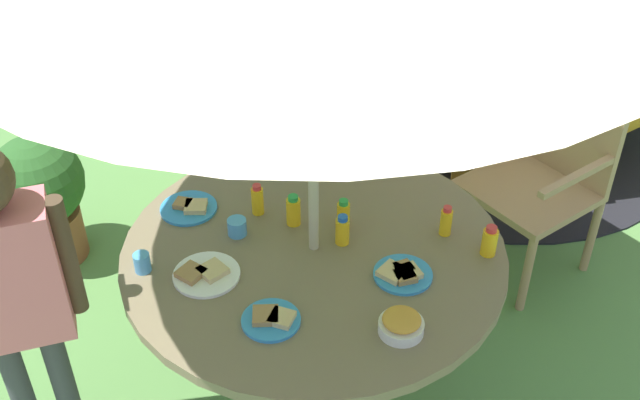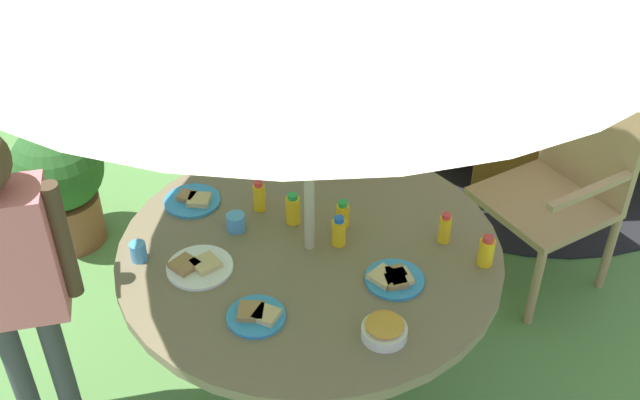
{
  "view_description": "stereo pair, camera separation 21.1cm",
  "coord_description": "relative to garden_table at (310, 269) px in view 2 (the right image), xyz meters",
  "views": [
    {
      "loc": [
        0.3,
        -2.09,
        2.48
      ],
      "look_at": [
        0.0,
        0.16,
        0.78
      ],
      "focal_mm": 43.08,
      "sensor_mm": 36.0,
      "label": 1
    },
    {
      "loc": [
        0.5,
        -2.05,
        2.48
      ],
      "look_at": [
        0.0,
        0.16,
        0.78
      ],
      "focal_mm": 43.08,
      "sensor_mm": 36.0,
      "label": 2
    }
  ],
  "objects": [
    {
      "name": "dome_tent",
      "position": [
        0.82,
        2.05,
        0.08
      ],
      "size": [
        2.26,
        2.26,
        1.35
      ],
      "rotation": [
        0.0,
        0.0,
        0.04
      ],
      "color": "orange",
      "rests_on": "ground_plane"
    },
    {
      "name": "cup_near",
      "position": [
        -0.57,
        -0.2,
        0.15
      ],
      "size": [
        0.06,
        0.06,
        0.07
      ],
      "primitive_type": "cylinder",
      "color": "#4C99D8",
      "rests_on": "garden_table"
    },
    {
      "name": "child_in_pink_shirt",
      "position": [
        -0.92,
        -0.44,
        0.26
      ],
      "size": [
        0.41,
        0.32,
        1.32
      ],
      "rotation": [
        0.0,
        0.0,
        0.44
      ],
      "color": "#3F3F47",
      "rests_on": "ground_plane"
    },
    {
      "name": "juice_bottle_mid_right",
      "position": [
        0.1,
        0.04,
        0.17
      ],
      "size": [
        0.05,
        0.05,
        0.12
      ],
      "color": "yellow",
      "rests_on": "garden_table"
    },
    {
      "name": "juice_bottle_near_left",
      "position": [
        0.62,
        0.05,
        0.17
      ],
      "size": [
        0.06,
        0.06,
        0.12
      ],
      "color": "yellow",
      "rests_on": "garden_table"
    },
    {
      "name": "plate_far_left",
      "position": [
        -0.35,
        -0.2,
        0.12
      ],
      "size": [
        0.23,
        0.23,
        0.03
      ],
      "color": "white",
      "rests_on": "garden_table"
    },
    {
      "name": "ground_plane",
      "position": [
        0.0,
        0.0,
        -0.6
      ],
      "size": [
        10.0,
        10.0,
        0.02
      ],
      "primitive_type": "cube",
      "color": "#548442"
    },
    {
      "name": "snack_bowl",
      "position": [
        0.33,
        -0.37,
        0.14
      ],
      "size": [
        0.15,
        0.15,
        0.07
      ],
      "color": "white",
      "rests_on": "garden_table"
    },
    {
      "name": "potted_plant",
      "position": [
        -1.37,
        0.6,
        -0.22
      ],
      "size": [
        0.43,
        0.43,
        0.66
      ],
      "color": "brown",
      "rests_on": "ground_plane"
    },
    {
      "name": "plate_front_edge",
      "position": [
        -0.5,
        0.16,
        0.12
      ],
      "size": [
        0.22,
        0.22,
        0.03
      ],
      "color": "#338CD8",
      "rests_on": "garden_table"
    },
    {
      "name": "wooden_chair",
      "position": [
        0.94,
        0.9,
        -0.07
      ],
      "size": [
        0.71,
        0.71,
        0.92
      ],
      "rotation": [
        0.0,
        0.0,
        -0.81
      ],
      "color": "tan",
      "rests_on": "ground_plane"
    },
    {
      "name": "juice_bottle_mid_left",
      "position": [
        0.09,
        0.15,
        0.16
      ],
      "size": [
        0.05,
        0.05,
        0.11
      ],
      "color": "yellow",
      "rests_on": "garden_table"
    },
    {
      "name": "plate_back_edge",
      "position": [
        -0.08,
        -0.38,
        0.12
      ],
      "size": [
        0.19,
        0.19,
        0.03
      ],
      "color": "#338CD8",
      "rests_on": "garden_table"
    },
    {
      "name": "garden_table",
      "position": [
        0.0,
        0.0,
        0.0
      ],
      "size": [
        1.38,
        1.38,
        0.7
      ],
      "color": "tan",
      "rests_on": "ground_plane"
    },
    {
      "name": "plate_far_right",
      "position": [
        0.32,
        -0.12,
        0.12
      ],
      "size": [
        0.2,
        0.2,
        0.03
      ],
      "color": "#338CD8",
      "rests_on": "garden_table"
    },
    {
      "name": "juice_bottle_center_back",
      "position": [
        -0.24,
        0.17,
        0.17
      ],
      "size": [
        0.05,
        0.05,
        0.13
      ],
      "color": "yellow",
      "rests_on": "garden_table"
    },
    {
      "name": "child_in_yellow_shirt",
      "position": [
        -0.03,
        0.98,
        0.26
      ],
      "size": [
        0.23,
        0.45,
        1.32
      ],
      "rotation": [
        0.0,
        0.0,
        -1.54
      ],
      "color": "brown",
      "rests_on": "ground_plane"
    },
    {
      "name": "juice_bottle_center_front",
      "position": [
        -0.09,
        0.13,
        0.17
      ],
      "size": [
        0.05,
        0.05,
        0.13
      ],
      "color": "yellow",
      "rests_on": "garden_table"
    },
    {
      "name": "juice_bottle_near_right",
      "position": [
        0.47,
        0.14,
        0.17
      ],
      "size": [
        0.04,
        0.04,
        0.12
      ],
      "color": "yellow",
      "rests_on": "garden_table"
    },
    {
      "name": "cup_far",
      "position": [
        -0.29,
        0.04,
        0.14
      ],
      "size": [
        0.07,
        0.07,
        0.06
      ],
      "primitive_type": "cylinder",
      "color": "#4C99D8",
      "rests_on": "garden_table"
    }
  ]
}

